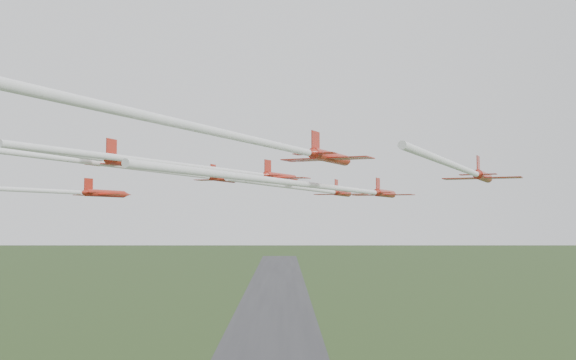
{
  "coord_description": "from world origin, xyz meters",
  "views": [
    {
      "loc": [
        4.12,
        -86.82,
        45.95
      ],
      "look_at": [
        4.8,
        4.88,
        51.08
      ],
      "focal_mm": 40.0,
      "sensor_mm": 36.0,
      "label": 1
    }
  ],
  "objects_px": {
    "jet_row3_right": "(472,172)",
    "jet_row3_left": "(61,191)",
    "jet_row3_mid": "(236,172)",
    "jet_lead": "(322,190)",
    "jet_row4_left": "(65,153)",
    "jet_row2_left": "(165,172)",
    "jet_row2_right": "(347,189)",
    "jet_row4_right": "(251,140)"
  },
  "relations": [
    {
      "from": "jet_row3_mid",
      "to": "jet_row4_left",
      "type": "bearing_deg",
      "value": -120.15
    },
    {
      "from": "jet_row3_right",
      "to": "jet_row3_left",
      "type": "bearing_deg",
      "value": -176.6
    },
    {
      "from": "jet_lead",
      "to": "jet_row2_left",
      "type": "bearing_deg",
      "value": -134.75
    },
    {
      "from": "jet_row2_left",
      "to": "jet_row3_right",
      "type": "bearing_deg",
      "value": -7.1
    },
    {
      "from": "jet_row3_mid",
      "to": "jet_row3_right",
      "type": "bearing_deg",
      "value": 14.01
    },
    {
      "from": "jet_lead",
      "to": "jet_row4_right",
      "type": "bearing_deg",
      "value": -81.08
    },
    {
      "from": "jet_row4_right",
      "to": "jet_row2_right",
      "type": "bearing_deg",
      "value": 92.8
    },
    {
      "from": "jet_row2_right",
      "to": "jet_row4_right",
      "type": "relative_size",
      "value": 0.95
    },
    {
      "from": "jet_row4_left",
      "to": "jet_row4_right",
      "type": "bearing_deg",
      "value": -10.77
    },
    {
      "from": "jet_row3_left",
      "to": "jet_row4_right",
      "type": "distance_m",
      "value": 45.94
    },
    {
      "from": "jet_row3_right",
      "to": "jet_row4_left",
      "type": "bearing_deg",
      "value": -147.68
    },
    {
      "from": "jet_lead",
      "to": "jet_row4_left",
      "type": "xyz_separation_m",
      "value": [
        -27.58,
        -34.72,
        2.34
      ]
    },
    {
      "from": "jet_lead",
      "to": "jet_row3_left",
      "type": "bearing_deg",
      "value": -146.35
    },
    {
      "from": "jet_lead",
      "to": "jet_row3_left",
      "type": "distance_m",
      "value": 37.86
    },
    {
      "from": "jet_row3_right",
      "to": "jet_lead",
      "type": "bearing_deg",
      "value": 141.03
    },
    {
      "from": "jet_row4_left",
      "to": "jet_row3_mid",
      "type": "bearing_deg",
      "value": 52.33
    },
    {
      "from": "jet_lead",
      "to": "jet_row4_right",
      "type": "xyz_separation_m",
      "value": [
        -8.65,
        -45.35,
        2.42
      ]
    },
    {
      "from": "jet_row3_right",
      "to": "jet_row2_left",
      "type": "bearing_deg",
      "value": 177.68
    },
    {
      "from": "jet_lead",
      "to": "jet_row4_right",
      "type": "distance_m",
      "value": 46.23
    },
    {
      "from": "jet_lead",
      "to": "jet_row3_left",
      "type": "xyz_separation_m",
      "value": [
        -36.74,
        -9.11,
        -0.51
      ]
    },
    {
      "from": "jet_row3_mid",
      "to": "jet_row4_right",
      "type": "distance_m",
      "value": 21.65
    },
    {
      "from": "jet_row3_left",
      "to": "jet_row3_mid",
      "type": "relative_size",
      "value": 0.91
    },
    {
      "from": "jet_lead",
      "to": "jet_row3_left",
      "type": "relative_size",
      "value": 1.21
    },
    {
      "from": "jet_row3_mid",
      "to": "jet_row3_right",
      "type": "height_order",
      "value": "jet_row3_mid"
    },
    {
      "from": "jet_row3_left",
      "to": "jet_lead",
      "type": "bearing_deg",
      "value": 38.12
    },
    {
      "from": "jet_row3_left",
      "to": "jet_row3_mid",
      "type": "xyz_separation_m",
      "value": [
        25.33,
        -14.79,
        1.71
      ]
    },
    {
      "from": "jet_row2_right",
      "to": "jet_row4_right",
      "type": "xyz_separation_m",
      "value": [
        -10.34,
        -24.61,
        3.07
      ]
    },
    {
      "from": "jet_row3_left",
      "to": "jet_row3_mid",
      "type": "height_order",
      "value": "jet_row3_mid"
    },
    {
      "from": "jet_lead",
      "to": "jet_row3_mid",
      "type": "relative_size",
      "value": 1.11
    },
    {
      "from": "jet_lead",
      "to": "jet_row3_right",
      "type": "height_order",
      "value": "jet_row3_right"
    },
    {
      "from": "jet_row2_left",
      "to": "jet_row2_right",
      "type": "relative_size",
      "value": 1.04
    },
    {
      "from": "jet_row3_mid",
      "to": "jet_row2_left",
      "type": "bearing_deg",
      "value": 154.65
    },
    {
      "from": "jet_lead",
      "to": "jet_row4_left",
      "type": "bearing_deg",
      "value": -108.74
    },
    {
      "from": "jet_lead",
      "to": "jet_row3_mid",
      "type": "height_order",
      "value": "jet_row3_mid"
    },
    {
      "from": "jet_row2_left",
      "to": "jet_row3_left",
      "type": "distance_m",
      "value": 14.98
    },
    {
      "from": "jet_row3_mid",
      "to": "jet_row3_right",
      "type": "relative_size",
      "value": 1.12
    },
    {
      "from": "jet_row4_right",
      "to": "jet_row3_left",
      "type": "bearing_deg",
      "value": 153.37
    },
    {
      "from": "jet_row2_left",
      "to": "jet_row2_right",
      "type": "distance_m",
      "value": 26.01
    },
    {
      "from": "jet_row4_right",
      "to": "jet_row4_left",
      "type": "bearing_deg",
      "value": 176.27
    },
    {
      "from": "jet_row3_right",
      "to": "jet_row2_right",
      "type": "bearing_deg",
      "value": 170.6
    },
    {
      "from": "jet_row3_mid",
      "to": "jet_lead",
      "type": "bearing_deg",
      "value": 90.55
    },
    {
      "from": "jet_row2_right",
      "to": "jet_row3_mid",
      "type": "relative_size",
      "value": 1.33
    }
  ]
}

